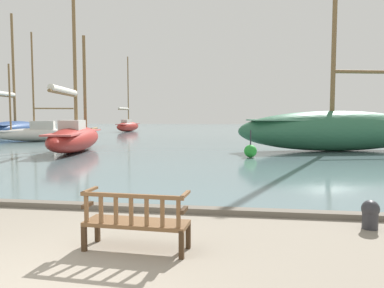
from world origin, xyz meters
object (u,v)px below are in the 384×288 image
object	(u,v)px
sailboat_nearest_port	(128,126)
channel_buoy	(250,151)
sailboat_far_port	(37,133)
sailboat_nearest_starboard	(75,136)
mooring_bollard	(370,213)
sailboat_distant_harbor	(336,129)
park_bench	(136,220)
sailboat_outer_starboard	(14,126)

from	to	relation	value
sailboat_nearest_port	channel_buoy	size ratio (longest dim) A/B	7.13
sailboat_far_port	sailboat_nearest_port	world-z (taller)	sailboat_nearest_port
sailboat_nearest_starboard	channel_buoy	size ratio (longest dim) A/B	8.10
sailboat_nearest_starboard	channel_buoy	bearing A→B (deg)	-9.98
sailboat_far_port	mooring_bollard	bearing A→B (deg)	-47.09
sailboat_distant_harbor	sailboat_nearest_port	xyz separation A→B (m)	(-19.85, 23.30, -0.48)
sailboat_distant_harbor	channel_buoy	distance (m)	6.39
sailboat_distant_harbor	channel_buoy	xyz separation A→B (m)	(-4.82, -4.10, -0.91)
park_bench	mooring_bollard	bearing A→B (deg)	23.49
park_bench	mooring_bollard	world-z (taller)	park_bench
channel_buoy	sailboat_nearest_port	bearing A→B (deg)	118.75
sailboat_distant_harbor	sailboat_outer_starboard	distance (m)	31.16
park_bench	sailboat_nearest_port	xyz separation A→B (m)	(-13.20, 39.93, 0.36)
sailboat_far_port	mooring_bollard	xyz separation A→B (m)	(18.44, -19.84, -0.47)
park_bench	sailboat_far_port	xyz separation A→B (m)	(-14.53, 21.55, 0.29)
mooring_bollard	sailboat_outer_starboard	bearing A→B (deg)	132.78
mooring_bollard	sailboat_nearest_starboard	bearing A→B (deg)	133.15
park_bench	channel_buoy	distance (m)	12.66
park_bench	sailboat_far_port	bearing A→B (deg)	123.99
sailboat_nearest_port	park_bench	bearing A→B (deg)	-71.70
sailboat_nearest_port	mooring_bollard	distance (m)	41.89
sailboat_nearest_starboard	sailboat_nearest_port	bearing A→B (deg)	101.82
sailboat_distant_harbor	mooring_bollard	size ratio (longest dim) A/B	25.16
sailboat_distant_harbor	sailboat_outer_starboard	xyz separation A→B (m)	(-28.40, 12.81, -0.33)
sailboat_far_port	mooring_bollard	world-z (taller)	sailboat_far_port
sailboat_outer_starboard	sailboat_nearest_starboard	xyz separation A→B (m)	(13.92, -15.21, -0.03)
sailboat_far_port	sailboat_distant_harbor	world-z (taller)	sailboat_distant_harbor
sailboat_far_port	sailboat_nearest_starboard	size ratio (longest dim) A/B	0.79
park_bench	sailboat_nearest_starboard	xyz separation A→B (m)	(-7.82, 14.23, 0.48)
sailboat_nearest_port	channel_buoy	world-z (taller)	sailboat_nearest_port
sailboat_far_port	channel_buoy	bearing A→B (deg)	-28.86
park_bench	sailboat_distant_harbor	xyz separation A→B (m)	(6.65, 16.63, 0.84)
sailboat_far_port	sailboat_outer_starboard	xyz separation A→B (m)	(-7.22, 7.90, 0.22)
sailboat_far_port	sailboat_outer_starboard	distance (m)	10.70
sailboat_far_port	sailboat_nearest_port	bearing A→B (deg)	85.87
sailboat_outer_starboard	channel_buoy	bearing A→B (deg)	-35.65
sailboat_nearest_port	sailboat_far_port	bearing A→B (deg)	-94.13
sailboat_outer_starboard	sailboat_nearest_starboard	world-z (taller)	sailboat_outer_starboard
sailboat_outer_starboard	sailboat_nearest_starboard	size ratio (longest dim) A/B	1.15
park_bench	sailboat_distant_harbor	bearing A→B (deg)	68.21
park_bench	sailboat_nearest_port	world-z (taller)	sailboat_nearest_port
park_bench	sailboat_far_port	world-z (taller)	sailboat_far_port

